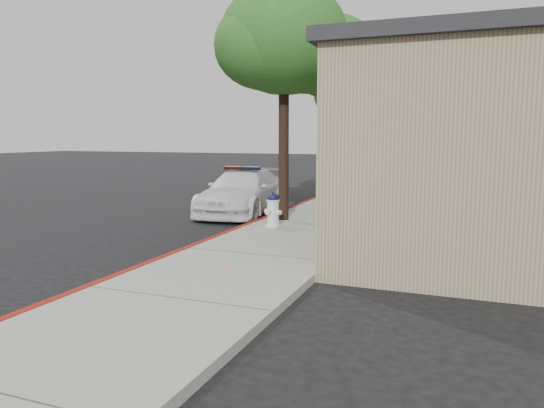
{
  "coord_description": "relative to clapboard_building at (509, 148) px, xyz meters",
  "views": [
    {
      "loc": [
        5.63,
        -9.21,
        2.49
      ],
      "look_at": [
        1.05,
        2.46,
        0.83
      ],
      "focal_mm": 33.8,
      "sensor_mm": 36.0,
      "label": 1
    }
  ],
  "objects": [
    {
      "name": "ground",
      "position": [
        -6.69,
        -9.0,
        -2.13
      ],
      "size": [
        120.0,
        120.0,
        0.0
      ],
      "primitive_type": "plane",
      "color": "black",
      "rests_on": "ground"
    },
    {
      "name": "sidewalk",
      "position": [
        -5.09,
        -6.0,
        -2.05
      ],
      "size": [
        3.2,
        60.0,
        0.15
      ],
      "primitive_type": "cube",
      "color": "gray",
      "rests_on": "ground"
    },
    {
      "name": "red_curb",
      "position": [
        -6.63,
        -6.0,
        -2.05
      ],
      "size": [
        0.14,
        60.0,
        0.16
      ],
      "primitive_type": "cube",
      "color": "maroon",
      "rests_on": "ground"
    },
    {
      "name": "clapboard_building",
      "position": [
        0.0,
        0.0,
        0.0
      ],
      "size": [
        7.3,
        20.89,
        4.24
      ],
      "color": "tan",
      "rests_on": "ground"
    },
    {
      "name": "police_car",
      "position": [
        -7.98,
        -3.21,
        -1.42
      ],
      "size": [
        2.46,
        5.02,
        1.52
      ],
      "rotation": [
        0.0,
        0.0,
        0.1
      ],
      "color": "white",
      "rests_on": "ground"
    },
    {
      "name": "fire_hydrant",
      "position": [
        -5.84,
        -5.97,
        -1.53
      ],
      "size": [
        0.52,
        0.45,
        0.9
      ],
      "rotation": [
        0.0,
        0.0,
        -0.33
      ],
      "color": "white",
      "rests_on": "sidewalk"
    },
    {
      "name": "street_tree_near",
      "position": [
        -5.98,
        -4.77,
        2.84
      ],
      "size": [
        3.63,
        3.52,
        6.45
      ],
      "rotation": [
        0.0,
        0.0,
        0.08
      ],
      "color": "black",
      "rests_on": "sidewalk"
    },
    {
      "name": "street_tree_mid",
      "position": [
        -5.96,
        0.16,
        3.04
      ],
      "size": [
        3.49,
        3.6,
        6.65
      ],
      "rotation": [
        0.0,
        0.0,
        0.29
      ],
      "color": "black",
      "rests_on": "sidewalk"
    },
    {
      "name": "street_tree_far",
      "position": [
        -5.69,
        1.97,
        2.03
      ],
      "size": [
        2.87,
        2.91,
        5.33
      ],
      "rotation": [
        0.0,
        0.0,
        0.36
      ],
      "color": "black",
      "rests_on": "sidewalk"
    }
  ]
}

